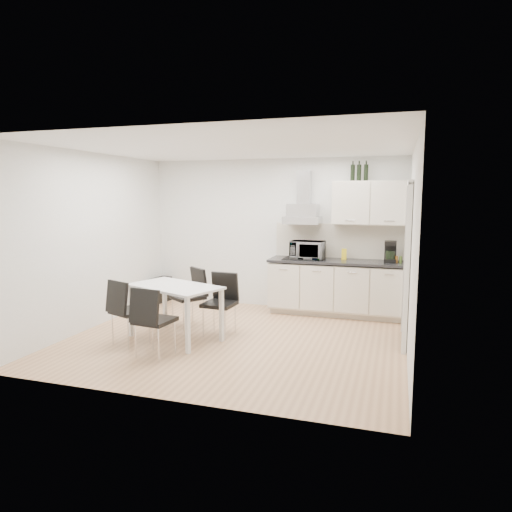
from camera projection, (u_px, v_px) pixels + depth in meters
The scene contains 15 objects.
ground at pixel (236, 339), 6.31m from camera, with size 4.50×4.50×0.00m, color tan.
wall_back at pixel (274, 234), 8.03m from camera, with size 4.50×0.10×2.60m, color white.
wall_front at pixel (162, 268), 4.25m from camera, with size 4.50×0.10×2.60m, color white.
wall_left at pixel (94, 241), 6.81m from camera, with size 0.10×4.00×2.60m, color white.
wall_right at pixel (411, 252), 5.48m from camera, with size 0.10×4.00×2.60m, color white.
ceiling at pixel (235, 147), 5.97m from camera, with size 4.50×4.50×0.00m, color white.
doorway at pixel (406, 265), 6.04m from camera, with size 0.08×1.04×2.10m, color white.
kitchenette at pixel (340, 265), 7.49m from camera, with size 2.22×0.64×2.52m.
dining_table at pixel (175, 292), 6.24m from camera, with size 1.44×1.13×0.75m.
chair_far_left at pixel (188, 298), 6.86m from camera, with size 0.44×0.50×0.88m, color black, non-canonical shape.
chair_far_right at pixel (219, 305), 6.42m from camera, with size 0.44×0.50×0.88m, color black, non-canonical shape.
chair_near_left at pixel (130, 312), 6.04m from camera, with size 0.44×0.50×0.88m, color black, non-canonical shape.
chair_near_right at pixel (155, 321), 5.58m from camera, with size 0.44×0.50×0.88m, color black, non-canonical shape.
guitar_amp at pixel (159, 290), 8.47m from camera, with size 0.30×0.56×0.45m.
floor_speaker at pixel (221, 296), 8.38m from camera, with size 0.17×0.15×0.29m, color black.
Camera 1 is at (2.09, -5.75, 1.97)m, focal length 32.00 mm.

